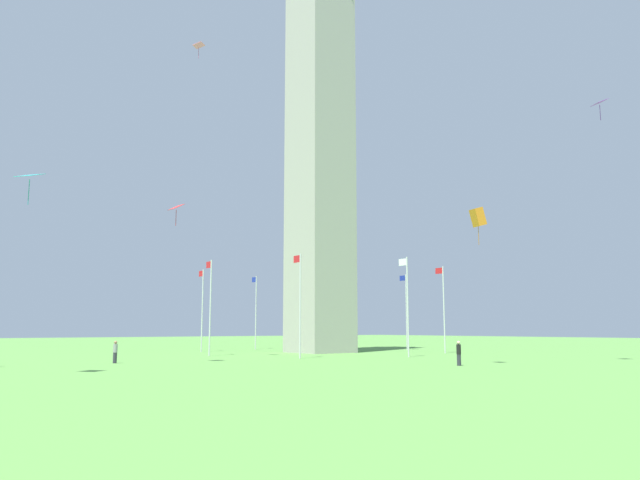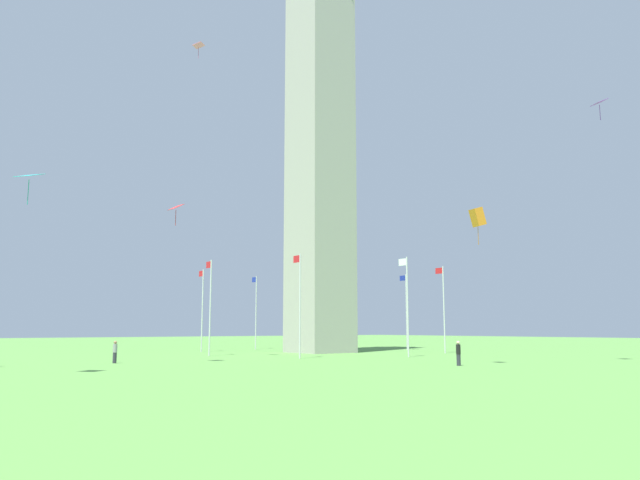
# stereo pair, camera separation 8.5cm
# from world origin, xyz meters

# --- Properties ---
(ground_plane) EXTENTS (260.00, 260.00, 0.00)m
(ground_plane) POSITION_xyz_m (0.00, 0.00, 0.00)
(ground_plane) COLOR #548C3D
(obelisk_monument) EXTENTS (5.85, 5.85, 53.21)m
(obelisk_monument) POSITION_xyz_m (0.00, 0.00, 26.60)
(obelisk_monument) COLOR #A8A399
(obelisk_monument) RESTS_ON ground
(flagpole_n) EXTENTS (1.12, 0.14, 9.28)m
(flagpole_n) POSITION_xyz_m (13.48, 0.00, 5.04)
(flagpole_n) COLOR silver
(flagpole_n) RESTS_ON ground
(flagpole_ne) EXTENTS (1.12, 0.14, 9.28)m
(flagpole_ne) POSITION_xyz_m (9.55, 9.50, 5.04)
(flagpole_ne) COLOR silver
(flagpole_ne) RESTS_ON ground
(flagpole_e) EXTENTS (1.12, 0.14, 9.28)m
(flagpole_e) POSITION_xyz_m (0.05, 13.43, 5.04)
(flagpole_e) COLOR silver
(flagpole_e) RESTS_ON ground
(flagpole_se) EXTENTS (1.12, 0.14, 9.28)m
(flagpole_se) POSITION_xyz_m (-9.44, 9.50, 5.04)
(flagpole_se) COLOR silver
(flagpole_se) RESTS_ON ground
(flagpole_s) EXTENTS (1.12, 0.14, 9.28)m
(flagpole_s) POSITION_xyz_m (-13.38, 0.00, 5.04)
(flagpole_s) COLOR silver
(flagpole_s) RESTS_ON ground
(flagpole_sw) EXTENTS (1.12, 0.14, 9.28)m
(flagpole_sw) POSITION_xyz_m (-9.44, -9.50, 5.04)
(flagpole_sw) COLOR silver
(flagpole_sw) RESTS_ON ground
(flagpole_w) EXTENTS (1.12, 0.14, 9.28)m
(flagpole_w) POSITION_xyz_m (0.05, -13.43, 5.04)
(flagpole_w) COLOR silver
(flagpole_w) RESTS_ON ground
(flagpole_nw) EXTENTS (1.12, 0.14, 9.28)m
(flagpole_nw) POSITION_xyz_m (9.55, -9.50, 5.04)
(flagpole_nw) COLOR silver
(flagpole_nw) RESTS_ON ground
(person_black_shirt) EXTENTS (0.32, 0.32, 1.73)m
(person_black_shirt) POSITION_xyz_m (-24.91, 6.65, 0.86)
(person_black_shirt) COLOR #2D2D38
(person_black_shirt) RESTS_ON ground
(person_gray_shirt) EXTENTS (0.32, 0.32, 1.69)m
(person_gray_shirt) POSITION_xyz_m (-6.95, 24.97, 0.84)
(person_gray_shirt) COLOR #2D2D38
(person_gray_shirt) RESTS_ON ground
(kite_pink_diamond) EXTENTS (1.21, 1.22, 1.36)m
(kite_pink_diamond) POSITION_xyz_m (-6.36, 18.52, 27.60)
(kite_pink_diamond) COLOR pink
(kite_orange_box) EXTENTS (0.98, 1.22, 2.81)m
(kite_orange_box) POSITION_xyz_m (-25.73, 5.01, 10.76)
(kite_orange_box) COLOR orange
(kite_purple_diamond) EXTENTS (1.34, 1.30, 1.65)m
(kite_purple_diamond) POSITION_xyz_m (-30.76, -4.11, 20.14)
(kite_purple_diamond) COLOR purple
(kite_cyan_diamond) EXTENTS (1.69, 1.68, 1.92)m
(kite_cyan_diamond) POSITION_xyz_m (-16.63, 33.79, 11.29)
(kite_cyan_diamond) COLOR #33C6D1
(kite_red_diamond) EXTENTS (1.15, 1.06, 1.72)m
(kite_red_diamond) POSITION_xyz_m (-10.11, 21.82, 11.90)
(kite_red_diamond) COLOR red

